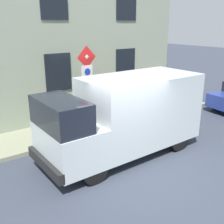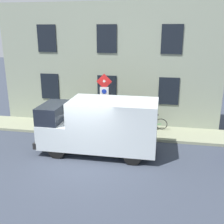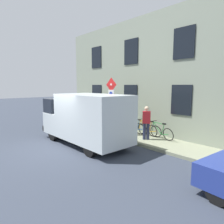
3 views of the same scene
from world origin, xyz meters
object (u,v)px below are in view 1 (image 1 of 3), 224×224
bicycle_green (118,105)px  bicycle_orange (103,108)px  delivery_van (126,115)px  bicycle_blue (87,111)px  sign_post_stacked (87,81)px  litter_bin (67,125)px  pedestrian (120,97)px

bicycle_green → bicycle_orange: same height
delivery_van → bicycle_green: (3.19, -2.15, -0.82)m
bicycle_green → bicycle_orange: 0.83m
bicycle_blue → sign_post_stacked: bearing=66.0°
delivery_van → litter_bin: 2.42m
bicycle_orange → pedestrian: size_ratio=1.00×
sign_post_stacked → bicycle_orange: size_ratio=1.79×
delivery_van → bicycle_orange: bearing=-112.8°
delivery_van → bicycle_blue: delivery_van is taller
sign_post_stacked → litter_bin: 1.75m
pedestrian → sign_post_stacked: bearing=68.6°
litter_bin → sign_post_stacked: bearing=-100.2°
sign_post_stacked → pedestrian: bearing=-72.1°
bicycle_blue → pedestrian: bearing=157.9°
delivery_van → pedestrian: 3.10m
sign_post_stacked → bicycle_green: sign_post_stacked is taller
sign_post_stacked → bicycle_green: size_ratio=1.79×
delivery_van → pedestrian: (2.54, -1.75, -0.26)m
litter_bin → bicycle_blue: bearing=-53.4°
bicycle_green → litter_bin: bearing=25.6°
delivery_van → pedestrian: delivery_van is taller
sign_post_stacked → bicycle_orange: sign_post_stacked is taller
pedestrian → litter_bin: 2.88m
sign_post_stacked → bicycle_green: (1.29, -2.37, -1.61)m
sign_post_stacked → delivery_van: bearing=-173.2°
bicycle_orange → bicycle_blue: bearing=-7.0°
sign_post_stacked → bicycle_orange: 2.58m
bicycle_green → delivery_van: bearing=62.0°
bicycle_blue → pedestrian: (-0.65, -1.26, 0.56)m
bicycle_orange → bicycle_blue: 0.83m
pedestrian → bicycle_blue: bearing=23.5°
bicycle_blue → litter_bin: (-1.14, 1.54, 0.08)m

